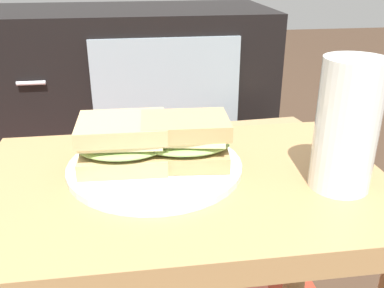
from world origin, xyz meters
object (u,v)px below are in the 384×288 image
Objects in this scene: tv_cabinet at (128,95)px; paper_bag at (264,178)px; beer_glass at (347,127)px; plate at (155,166)px; sandwich_back at (185,141)px; sandwich_front at (123,143)px.

tv_cabinet reaches higher than paper_bag.
tv_cabinet is 2.94× the size of paper_bag.
plate is at bearing 161.23° from beer_glass.
plate is 0.06m from sandwich_back.
sandwich_front is at bearing 163.37° from beer_glass.
tv_cabinet is 0.58m from paper_bag.
paper_bag is at bearing -48.62° from tv_cabinet.
tv_cabinet is 0.93m from plate.
sandwich_back is at bearing -4.07° from sandwich_front.
beer_glass is 0.70m from paper_bag.
plate is at bearing -4.07° from sandwich_front.
sandwich_back is 0.80× the size of beer_glass.
tv_cabinet reaches higher than plate.
sandwich_front is 0.97× the size of sandwich_back.
paper_bag is at bearing 56.34° from plate.
tv_cabinet reaches higher than sandwich_front.
tv_cabinet is 1.07m from beer_glass.
tv_cabinet is at bearing 92.72° from plate.
beer_glass is (0.24, -0.08, 0.08)m from plate.
beer_glass is at bearing -18.77° from plate.
beer_glass is at bearing -21.75° from sandwich_back.
plate is 1.80× the size of sandwich_back.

